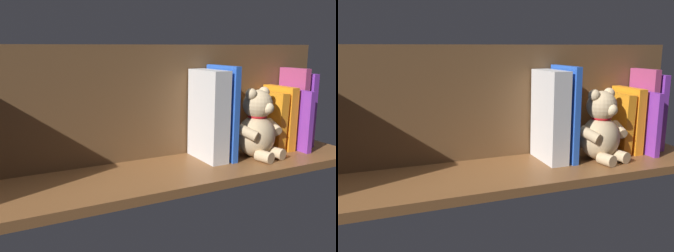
{
  "view_description": "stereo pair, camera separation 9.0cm",
  "coord_description": "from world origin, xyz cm",
  "views": [
    {
      "loc": [
        39.05,
        78.77,
        30.18
      ],
      "look_at": [
        0.0,
        0.0,
        11.02
      ],
      "focal_mm": 39.25,
      "sensor_mm": 36.0,
      "label": 1
    },
    {
      "loc": [
        30.8,
        82.35,
        30.18
      ],
      "look_at": [
        0.0,
        0.0,
        11.02
      ],
      "focal_mm": 39.25,
      "sensor_mm": 36.0,
      "label": 2
    }
  ],
  "objects": [
    {
      "name": "book_1",
      "position": [
        -45.05,
        -4.32,
        11.86
      ],
      "size": [
        2.03,
        10.82,
        23.71
      ],
      "primitive_type": "cube",
      "color": "#B23F72",
      "rests_on": "ground_plane"
    },
    {
      "name": "teddy_bear",
      "position": [
        -26.78,
        1.45,
        8.48
      ],
      "size": [
        15.26,
        13.99,
        19.28
      ],
      "rotation": [
        0.0,
        0.0,
        0.22
      ],
      "color": "#D1B284",
      "rests_on": "ground_plane"
    },
    {
      "name": "book_2",
      "position": [
        -42.21,
        -1.82,
        8.88
      ],
      "size": [
        1.69,
        15.83,
        17.76
      ],
      "primitive_type": "cube",
      "color": "purple",
      "rests_on": "ground_plane"
    },
    {
      "name": "book_4",
      "position": [
        -35.41,
        -3.59,
        8.58
      ],
      "size": [
        3.32,
        12.29,
        17.25
      ],
      "primitive_type": "cube",
      "rotation": [
        0.0,
        -0.04,
        0.0
      ],
      "color": "orange",
      "rests_on": "ground_plane"
    },
    {
      "name": "book_3",
      "position": [
        -39.06,
        -3.53,
        9.3
      ],
      "size": [
        2.67,
        12.4,
        18.6
      ],
      "primitive_type": "cube",
      "color": "orange",
      "rests_on": "ground_plane"
    },
    {
      "name": "shelf_back_panel",
      "position": [
        0.0,
        -10.88,
        15.3
      ],
      "size": [
        112.04,
        1.5,
        30.61
      ],
      "primitive_type": "cube",
      "color": "brown",
      "rests_on": "ground_plane"
    },
    {
      "name": "book_5",
      "position": [
        -17.77,
        -2.83,
        12.6
      ],
      "size": [
        1.65,
        13.81,
        25.19
      ],
      "primitive_type": "cube",
      "color": "blue",
      "rests_on": "ground_plane"
    },
    {
      "name": "ground_plane",
      "position": [
        0.0,
        0.0,
        -1.1
      ],
      "size": [
        112.04,
        26.26,
        2.2
      ],
      "primitive_type": "cube",
      "color": "brown"
    },
    {
      "name": "book_0",
      "position": [
        -48.03,
        -4.07,
        11.06
      ],
      "size": [
        1.98,
        11.32,
        22.12
      ],
      "primitive_type": "cube",
      "color": "purple",
      "rests_on": "ground_plane"
    },
    {
      "name": "dictionary_thick_white",
      "position": [
        -13.49,
        -2.92,
        12.07
      ],
      "size": [
        4.95,
        13.43,
        24.14
      ],
      "primitive_type": "cube",
      "color": "silver",
      "rests_on": "ground_plane"
    }
  ]
}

